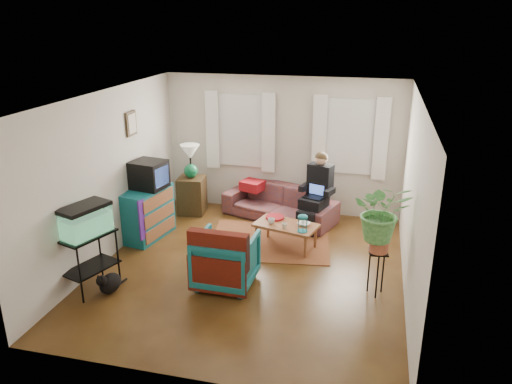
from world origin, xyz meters
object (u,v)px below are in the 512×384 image
(sofa, at_px, (280,198))
(armchair, at_px, (226,257))
(aquarium_stand, at_px, (91,262))
(side_table, at_px, (192,195))
(plant_stand, at_px, (376,273))
(coffee_table, at_px, (286,236))
(dresser, at_px, (147,213))

(sofa, bearing_deg, armchair, -77.32)
(aquarium_stand, relative_size, armchair, 1.00)
(sofa, relative_size, armchair, 2.53)
(side_table, relative_size, plant_stand, 1.10)
(plant_stand, bearing_deg, aquarium_stand, -168.37)
(aquarium_stand, bearing_deg, coffee_table, 57.91)
(aquarium_stand, height_order, armchair, armchair)
(side_table, height_order, plant_stand, side_table)
(sofa, bearing_deg, side_table, -157.83)
(armchair, distance_m, plant_stand, 2.09)
(dresser, relative_size, coffee_table, 0.97)
(aquarium_stand, height_order, coffee_table, aquarium_stand)
(sofa, bearing_deg, aquarium_stand, -104.54)
(sofa, distance_m, armchair, 2.56)
(sofa, relative_size, side_table, 2.96)
(side_table, bearing_deg, plant_stand, -32.46)
(aquarium_stand, distance_m, armchair, 1.87)
(dresser, height_order, plant_stand, dresser)
(aquarium_stand, xyz_separation_m, plant_stand, (3.86, 0.79, -0.09))
(aquarium_stand, bearing_deg, plant_stand, 30.58)
(aquarium_stand, distance_m, plant_stand, 3.94)
(side_table, bearing_deg, coffee_table, -28.04)
(aquarium_stand, xyz_separation_m, coffee_table, (2.39, 1.94, -0.21))
(armchair, bearing_deg, dresser, -32.35)
(dresser, distance_m, armchair, 2.14)
(armchair, distance_m, coffee_table, 1.50)
(dresser, bearing_deg, coffee_table, 13.58)
(sofa, distance_m, coffee_table, 1.25)
(plant_stand, bearing_deg, sofa, 127.69)
(plant_stand, bearing_deg, dresser, 165.61)
(sofa, xyz_separation_m, armchair, (-0.27, -2.55, 0.00))
(armchair, bearing_deg, coffee_table, -112.49)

